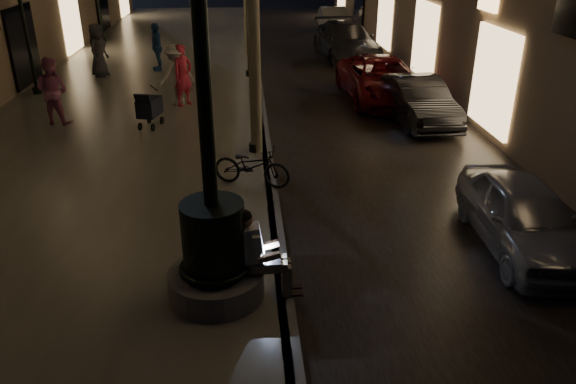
{
  "coord_description": "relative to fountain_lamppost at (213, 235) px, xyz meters",
  "views": [
    {
      "loc": [
        -0.49,
        -4.96,
        5.07
      ],
      "look_at": [
        0.13,
        3.0,
        1.37
      ],
      "focal_mm": 35.0,
      "sensor_mm": 36.0,
      "label": 1
    }
  ],
  "objects": [
    {
      "name": "ground",
      "position": [
        1.0,
        13.0,
        -1.21
      ],
      "size": [
        120.0,
        120.0,
        0.0
      ],
      "primitive_type": "plane",
      "color": "black",
      "rests_on": "ground"
    },
    {
      "name": "cobble_lane",
      "position": [
        4.0,
        13.0,
        -1.2
      ],
      "size": [
        6.0,
        45.0,
        0.02
      ],
      "primitive_type": "cube",
      "color": "black",
      "rests_on": "ground"
    },
    {
      "name": "promenade",
      "position": [
        -3.0,
        13.0,
        -1.11
      ],
      "size": [
        8.0,
        45.0,
        0.2
      ],
      "primitive_type": "cube",
      "color": "#625F56",
      "rests_on": "ground"
    },
    {
      "name": "curb_strip",
      "position": [
        1.0,
        13.0,
        -1.11
      ],
      "size": [
        0.25,
        45.0,
        0.2
      ],
      "primitive_type": "cube",
      "color": "#59595B",
      "rests_on": "ground"
    },
    {
      "name": "fountain_lamppost",
      "position": [
        0.0,
        0.0,
        0.0
      ],
      "size": [
        1.4,
        1.4,
        5.21
      ],
      "color": "#59595B",
      "rests_on": "promenade"
    },
    {
      "name": "seated_man_laptop",
      "position": [
        0.61,
        0.0,
        -0.28
      ],
      "size": [
        1.02,
        0.34,
        1.38
      ],
      "color": "gray",
      "rests_on": "promenade"
    },
    {
      "name": "lamp_curb_a",
      "position": [
        0.7,
        6.0,
        2.02
      ],
      "size": [
        0.36,
        0.36,
        4.81
      ],
      "color": "black",
      "rests_on": "promenade"
    },
    {
      "name": "stroller",
      "position": [
        -2.1,
        8.07,
        -0.44
      ],
      "size": [
        0.66,
        1.13,
        1.14
      ],
      "rotation": [
        0.0,
        0.0,
        -0.26
      ],
      "color": "black",
      "rests_on": "promenade"
    },
    {
      "name": "car_front",
      "position": [
        5.25,
        1.35,
        -0.6
      ],
      "size": [
        1.6,
        3.66,
        1.23
      ],
      "primitive_type": "imported",
      "rotation": [
        0.0,
        0.0,
        -0.04
      ],
      "color": "#9D9EA4",
      "rests_on": "ground"
    },
    {
      "name": "car_second",
      "position": [
        5.5,
        8.6,
        -0.56
      ],
      "size": [
        1.62,
        4.01,
        1.29
      ],
      "primitive_type": "imported",
      "rotation": [
        0.0,
        0.0,
        0.07
      ],
      "color": "black",
      "rests_on": "ground"
    },
    {
      "name": "car_third",
      "position": [
        5.0,
        11.0,
        -0.52
      ],
      "size": [
        2.45,
        5.04,
        1.38
      ],
      "primitive_type": "imported",
      "rotation": [
        0.0,
        0.0,
        0.03
      ],
      "color": "maroon",
      "rests_on": "ground"
    },
    {
      "name": "car_rear",
      "position": [
        5.0,
        17.86,
        -0.44
      ],
      "size": [
        2.54,
        5.45,
        1.54
      ],
      "primitive_type": "imported",
      "rotation": [
        0.0,
        0.0,
        0.07
      ],
      "color": "#2B2A2F",
      "rests_on": "ground"
    },
    {
      "name": "car_fifth",
      "position": [
        5.62,
        25.56,
        -0.57
      ],
      "size": [
        1.44,
        3.94,
        1.29
      ],
      "primitive_type": "imported",
      "rotation": [
        0.0,
        0.0,
        -0.02
      ],
      "color": "#A9A8A3",
      "rests_on": "ground"
    },
    {
      "name": "pedestrian_red",
      "position": [
        -1.36,
        10.23,
        -0.08
      ],
      "size": [
        0.79,
        0.79,
        1.86
      ],
      "primitive_type": "imported",
      "rotation": [
        0.0,
        0.0,
        0.78
      ],
      "color": "#D12943",
      "rests_on": "promenade"
    },
    {
      "name": "pedestrian_pink",
      "position": [
        -4.78,
        8.68,
        -0.09
      ],
      "size": [
        1.06,
        0.92,
        1.85
      ],
      "primitive_type": "imported",
      "rotation": [
        0.0,
        0.0,
        2.86
      ],
      "color": "#C56894",
      "rests_on": "promenade"
    },
    {
      "name": "pedestrian_white",
      "position": [
        -1.58,
        10.34,
        -0.08
      ],
      "size": [
        1.38,
        1.22,
        1.85
      ],
      "primitive_type": "imported",
      "rotation": [
        0.0,
        0.0,
        3.7
      ],
      "color": "silver",
      "rests_on": "promenade"
    },
    {
      "name": "pedestrian_blue",
      "position": [
        -2.82,
        15.25,
        -0.11
      ],
      "size": [
        0.71,
        1.13,
        1.8
      ],
      "primitive_type": "imported",
      "rotation": [
        0.0,
        0.0,
        4.99
      ],
      "color": "navy",
      "rests_on": "promenade"
    },
    {
      "name": "pedestrian_dark",
      "position": [
        -4.84,
        14.41,
        -0.06
      ],
      "size": [
        0.83,
        1.06,
        1.91
      ],
      "primitive_type": "imported",
      "rotation": [
        0.0,
        0.0,
        1.31
      ],
      "color": "#333338",
      "rests_on": "promenade"
    },
    {
      "name": "bicycle",
      "position": [
        0.6,
        3.95,
        -0.57
      ],
      "size": [
        1.77,
        1.15,
        0.88
      ],
      "primitive_type": "imported",
      "rotation": [
        0.0,
        0.0,
        1.2
      ],
      "color": "black",
      "rests_on": "promenade"
    }
  ]
}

